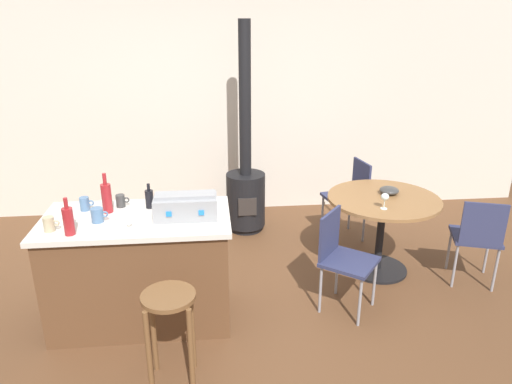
% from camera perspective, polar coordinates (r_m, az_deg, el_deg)
% --- Properties ---
extents(ground_plane, '(8.80, 8.80, 0.00)m').
position_cam_1_polar(ground_plane, '(3.94, -3.96, -15.68)').
color(ground_plane, brown).
extents(back_wall, '(8.00, 0.10, 2.70)m').
position_cam_1_polar(back_wall, '(5.77, -5.22, 10.66)').
color(back_wall, beige).
rests_on(back_wall, ground_plane).
extents(kitchen_island, '(1.42, 0.76, 0.90)m').
position_cam_1_polar(kitchen_island, '(3.88, -13.79, -9.01)').
color(kitchen_island, brown).
rests_on(kitchen_island, ground_plane).
extents(wooden_stool, '(0.35, 0.35, 0.68)m').
position_cam_1_polar(wooden_stool, '(3.18, -10.39, -14.83)').
color(wooden_stool, brown).
rests_on(wooden_stool, ground_plane).
extents(dining_table, '(1.03, 1.03, 0.76)m').
position_cam_1_polar(dining_table, '(4.57, 15.04, -2.71)').
color(dining_table, black).
rests_on(dining_table, ground_plane).
extents(folding_chair_near, '(0.51, 0.51, 0.85)m').
position_cam_1_polar(folding_chair_near, '(4.66, 25.28, -4.73)').
color(folding_chair_near, navy).
rests_on(folding_chair_near, ground_plane).
extents(folding_chair_far, '(0.47, 0.47, 0.87)m').
position_cam_1_polar(folding_chair_far, '(5.24, 11.36, -0.14)').
color(folding_chair_far, navy).
rests_on(folding_chair_far, ground_plane).
extents(folding_chair_left, '(0.56, 0.56, 0.85)m').
position_cam_1_polar(folding_chair_left, '(3.95, 10.37, -7.42)').
color(folding_chair_left, navy).
rests_on(folding_chair_left, ground_plane).
extents(wood_stove, '(0.44, 0.45, 2.31)m').
position_cam_1_polar(wood_stove, '(5.30, -1.26, 0.90)').
color(wood_stove, black).
rests_on(wood_stove, ground_plane).
extents(toolbox, '(0.47, 0.25, 0.19)m').
position_cam_1_polar(toolbox, '(3.58, -8.51, -1.69)').
color(toolbox, gray).
rests_on(toolbox, kitchen_island).
extents(bottle_0, '(0.08, 0.08, 0.32)m').
position_cam_1_polar(bottle_0, '(3.80, -17.64, -0.62)').
color(bottle_0, maroon).
rests_on(bottle_0, kitchen_island).
extents(bottle_1, '(0.07, 0.07, 0.27)m').
position_cam_1_polar(bottle_1, '(3.50, -21.78, -3.22)').
color(bottle_1, maroon).
rests_on(bottle_1, kitchen_island).
extents(bottle_2, '(0.06, 0.06, 0.20)m').
position_cam_1_polar(bottle_2, '(3.81, -12.80, -0.77)').
color(bottle_2, black).
rests_on(bottle_2, kitchen_island).
extents(cup_0, '(0.11, 0.08, 0.11)m').
position_cam_1_polar(cup_0, '(3.63, -23.77, -3.57)').
color(cup_0, tan).
rests_on(cup_0, kitchen_island).
extents(cup_1, '(0.12, 0.09, 0.11)m').
position_cam_1_polar(cup_1, '(3.66, -18.66, -2.67)').
color(cup_1, '#4C7099').
rests_on(cup_1, kitchen_island).
extents(cup_2, '(0.12, 0.08, 0.09)m').
position_cam_1_polar(cup_2, '(3.51, -15.99, -3.57)').
color(cup_2, white).
rests_on(cup_2, kitchen_island).
extents(cup_3, '(0.11, 0.07, 0.11)m').
position_cam_1_polar(cup_3, '(3.91, -20.03, -1.35)').
color(cup_3, '#4C7099').
rests_on(cup_3, kitchen_island).
extents(cup_4, '(0.11, 0.07, 0.10)m').
position_cam_1_polar(cup_4, '(3.90, -16.07, -1.02)').
color(cup_4, '#383838').
rests_on(cup_4, kitchen_island).
extents(wine_glass, '(0.07, 0.07, 0.14)m').
position_cam_1_polar(wine_glass, '(4.20, 15.36, -0.63)').
color(wine_glass, silver).
rests_on(wine_glass, dining_table).
extents(serving_bowl, '(0.18, 0.18, 0.07)m').
position_cam_1_polar(serving_bowl, '(4.59, 15.84, 0.19)').
color(serving_bowl, '#383838').
rests_on(serving_bowl, dining_table).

